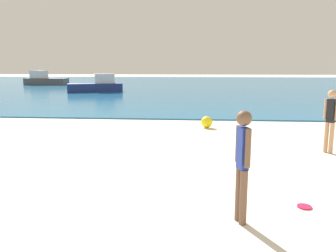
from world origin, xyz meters
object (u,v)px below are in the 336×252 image
person_standing (242,160)px  frisbee (304,207)px  boat_near (97,86)px  person_distant (331,117)px  beach_ball (207,122)px  boat_far (45,80)px

person_standing → frisbee: person_standing is taller
boat_near → person_distant: bearing=102.4°
beach_ball → boat_far: bearing=124.4°
frisbee → person_standing: bearing=-150.7°
boat_near → beach_ball: 19.25m
boat_far → person_standing: bearing=-57.6°
person_distant → boat_near: 23.89m
person_distant → boat_near: size_ratio=0.34×
frisbee → boat_far: (-20.43, 35.05, 0.66)m
boat_far → frisbee: bearing=-55.7°
person_distant → frisbee: bearing=-65.5°
person_standing → boat_near: 26.57m
boat_far → beach_ball: size_ratio=12.06×
frisbee → boat_far: bearing=120.2°
person_standing → person_distant: person_distant is taller
frisbee → boat_near: boat_near is taller
person_distant → person_standing: bearing=-73.8°
person_standing → frisbee: (1.12, 0.63, -0.94)m
person_standing → boat_far: size_ratio=0.32×
frisbee → person_distant: 4.24m
beach_ball → boat_near: bearing=118.7°
person_standing → person_distant: (2.86, 4.38, 0.01)m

